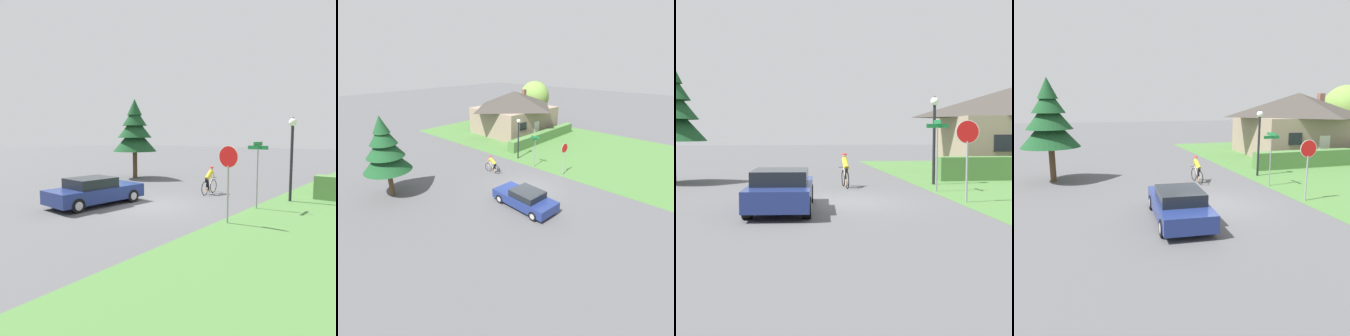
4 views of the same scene
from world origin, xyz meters
The scene contains 7 objects.
ground_plane centered at (0.00, 0.00, 0.00)m, with size 140.00×140.00×0.00m, color #515154.
sedan_left_lane centered at (-1.89, -1.37, 0.62)m, with size 2.14×4.51×1.27m.
cyclist centered at (0.78, 4.32, 0.71)m, with size 0.44×1.74×1.50m.
stop_sign centered at (4.38, -0.49, 2.02)m, with size 0.80×0.09×2.81m.
street_lamp centered at (4.93, 4.91, 2.77)m, with size 0.37×0.37×4.05m.
street_name_sign centered at (4.27, 2.42, 1.98)m, with size 0.90×0.90×2.89m.
conifer_tall_near centered at (-7.07, 6.78, 3.46)m, with size 3.23×3.23×5.83m.
Camera 1 is at (9.76, -10.98, 3.17)m, focal length 35.00 mm.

